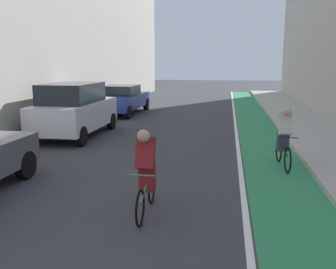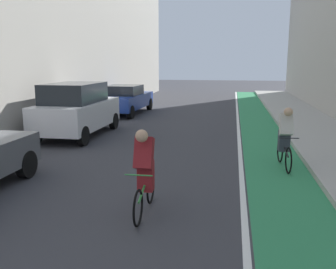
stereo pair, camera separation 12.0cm
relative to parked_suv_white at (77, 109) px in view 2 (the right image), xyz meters
The scene contains 8 objects.
ground_plane 3.46m from the parked_suv_white, ahead, with size 89.51×89.51×0.00m, color #38383D.
bike_lane_paint 7.20m from the parked_suv_white, 15.43° to the left, with size 1.60×40.69×0.00m, color #2D8451.
lane_divider_stripe 6.34m from the parked_suv_white, 17.63° to the left, with size 0.12×40.69×0.00m, color white.
sidewalk_right 9.28m from the parked_suv_white, 11.86° to the left, with size 2.73×40.69×0.14m, color #A8A59E.
parked_suv_white is the anchor object (origin of this frame).
parked_sedan_blue 6.23m from the parked_suv_white, 90.01° to the left, with size 2.08×4.83×1.53m.
cyclist_mid 7.85m from the parked_suv_white, 57.85° to the right, with size 0.48×1.69×1.60m.
cyclist_trailing 7.71m from the parked_suv_white, 23.50° to the right, with size 0.48×1.71×1.61m.
Camera 2 is at (2.38, 3.57, 2.73)m, focal length 39.56 mm.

